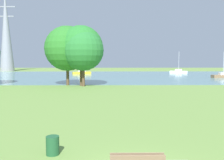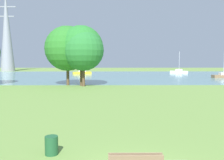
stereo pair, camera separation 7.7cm
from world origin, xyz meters
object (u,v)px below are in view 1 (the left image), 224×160
(sailboat_white, at_px, (179,72))
(litter_bin, at_px, (53,145))
(sailboat_brown, at_px, (223,76))
(tree_east_near, at_px, (67,48))
(tree_west_far, at_px, (81,48))
(tree_mid_shore, at_px, (83,50))
(sailboat_yellow, at_px, (82,72))
(electricity_pylon, at_px, (6,31))

(sailboat_white, bearing_deg, litter_bin, -110.50)
(sailboat_white, distance_m, sailboat_brown, 17.38)
(sailboat_brown, relative_size, tree_east_near, 0.61)
(litter_bin, xyz_separation_m, tree_east_near, (-3.93, 27.56, 5.23))
(litter_bin, distance_m, tree_west_far, 27.43)
(litter_bin, bearing_deg, tree_west_far, 93.77)
(tree_west_far, distance_m, tree_mid_shore, 0.95)
(tree_east_near, bearing_deg, sailboat_white, 50.28)
(sailboat_white, height_order, tree_east_near, tree_east_near)
(litter_bin, distance_m, sailboat_yellow, 54.83)
(sailboat_white, bearing_deg, sailboat_yellow, -171.30)
(litter_bin, distance_m, sailboat_white, 62.68)
(tree_west_far, height_order, electricity_pylon, electricity_pylon)
(sailboat_yellow, bearing_deg, tree_west_far, -83.78)
(sailboat_brown, xyz_separation_m, tree_west_far, (-28.56, -15.16, 5.26))
(sailboat_white, relative_size, tree_mid_shore, 0.72)
(litter_bin, relative_size, electricity_pylon, 0.03)
(tree_mid_shore, relative_size, electricity_pylon, 0.32)
(sailboat_yellow, height_order, tree_mid_shore, tree_mid_shore)
(sailboat_yellow, bearing_deg, sailboat_white, 8.70)
(sailboat_brown, bearing_deg, litter_bin, -122.52)
(sailboat_white, height_order, tree_west_far, tree_west_far)
(sailboat_brown, distance_m, electricity_pylon, 65.43)
(sailboat_brown, bearing_deg, electricity_pylon, 153.55)
(tree_east_near, xyz_separation_m, electricity_pylon, (-26.79, 43.06, 7.25))
(sailboat_white, distance_m, sailboat_yellow, 27.06)
(litter_bin, bearing_deg, sailboat_yellow, 95.02)
(tree_west_far, relative_size, electricity_pylon, 0.35)
(litter_bin, relative_size, tree_mid_shore, 0.10)
(sailboat_brown, distance_m, tree_mid_shore, 32.71)
(tree_east_near, distance_m, electricity_pylon, 51.23)
(tree_east_near, relative_size, electricity_pylon, 0.35)
(sailboat_yellow, distance_m, electricity_pylon, 32.90)
(litter_bin, xyz_separation_m, tree_mid_shore, (-1.38, 26.10, 4.90))
(tree_east_near, height_order, tree_mid_shore, tree_east_near)
(electricity_pylon, bearing_deg, tree_mid_shore, -56.61)
(litter_bin, height_order, sailboat_brown, sailboat_brown)
(sailboat_yellow, distance_m, tree_west_far, 28.41)
(tree_mid_shore, bearing_deg, sailboat_white, 54.43)
(tree_east_near, bearing_deg, electricity_pylon, 121.89)
(tree_west_far, relative_size, tree_mid_shore, 1.08)
(sailboat_brown, xyz_separation_m, sailboat_yellow, (-31.59, 12.60, 0.02))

